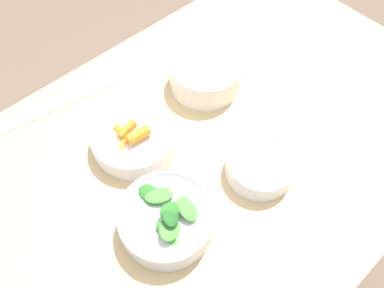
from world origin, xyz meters
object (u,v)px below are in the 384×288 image
bowl_carrots (134,136)px  bowl_cookies (260,165)px  bowl_beans_hotdog (205,75)px  bowl_greens (166,218)px  ruler (55,105)px

bowl_carrots → bowl_cookies: size_ratio=1.33×
bowl_carrots → bowl_cookies: bearing=-57.0°
bowl_beans_hotdog → bowl_carrots: bearing=-173.9°
bowl_carrots → bowl_greens: 0.20m
bowl_beans_hotdog → ruler: (-0.30, 0.18, -0.03)m
bowl_carrots → bowl_greens: size_ratio=1.03×
ruler → bowl_cookies: bearing=-62.9°
bowl_greens → ruler: 0.39m
bowl_greens → bowl_cookies: bearing=-10.1°
bowl_cookies → bowl_beans_hotdog: bearing=71.9°
bowl_beans_hotdog → bowl_cookies: (-0.08, -0.25, -0.01)m
ruler → bowl_greens: bearing=-88.9°
bowl_greens → bowl_beans_hotdog: bearing=35.6°
bowl_carrots → bowl_beans_hotdog: bearing=6.1°
bowl_cookies → ruler: (-0.22, 0.43, -0.03)m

